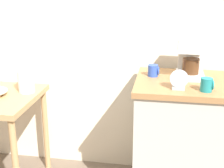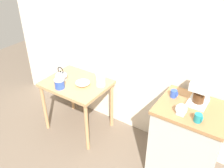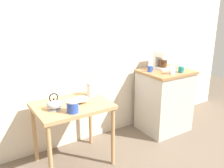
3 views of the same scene
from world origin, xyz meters
The scene contains 6 objects.
kitchen_counter centered at (0.78, 0.07, 0.45)m, with size 0.68×0.58×0.89m.
glass_carafe_vase centered at (-0.36, 0.13, 0.82)m, with size 0.12×0.12×0.25m.
coffee_maker centered at (0.79, 0.18, 1.03)m, with size 0.18×0.22×0.26m.
mug_blue centered at (0.55, 0.14, 0.93)m, with size 0.08×0.07×0.08m.
mug_dark_teal centered at (0.87, -0.11, 0.93)m, with size 0.08×0.07×0.08m.
table_clock centered at (0.71, -0.10, 0.94)m, with size 0.11×0.05×0.12m.
Camera 1 is at (0.63, -1.96, 1.53)m, focal length 51.76 mm.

